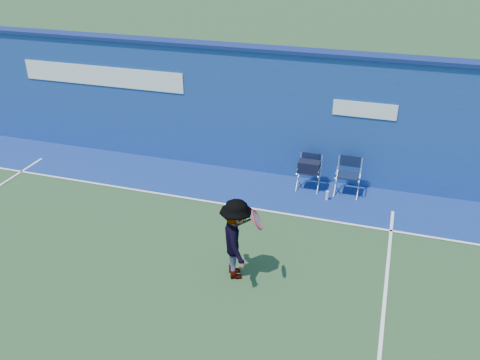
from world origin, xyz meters
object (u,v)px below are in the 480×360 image
(directors_chair_left, at_px, (309,175))
(water_bottle, at_px, (327,196))
(tennis_player, at_px, (236,239))
(directors_chair_right, at_px, (347,183))

(directors_chair_left, xyz_separation_m, water_bottle, (0.51, -0.41, -0.25))
(tennis_player, bearing_deg, water_bottle, 70.58)
(directors_chair_left, relative_size, directors_chair_right, 0.96)
(directors_chair_right, height_order, tennis_player, tennis_player)
(directors_chair_right, distance_m, water_bottle, 0.60)
(directors_chair_left, height_order, directors_chair_right, directors_chair_right)
(water_bottle, relative_size, tennis_player, 0.15)
(directors_chair_right, relative_size, water_bottle, 3.94)
(directors_chair_right, bearing_deg, directors_chair_left, -178.91)
(directors_chair_right, xyz_separation_m, water_bottle, (-0.38, -0.43, -0.16))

